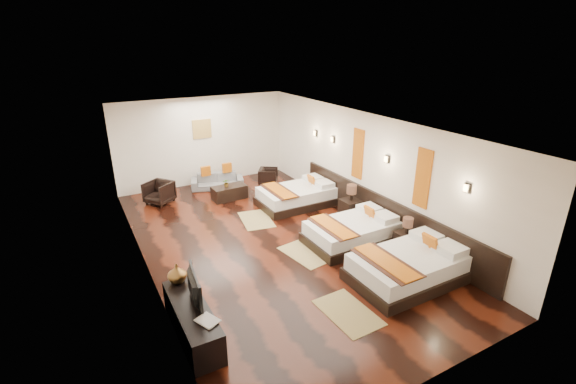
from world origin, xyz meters
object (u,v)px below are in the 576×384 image
bed_near (409,266)px  table_plant (227,183)px  sofa (217,181)px  armchair_left (159,192)px  nightstand_b (351,207)px  coffee_table (229,192)px  nightstand_a (406,240)px  tv (190,288)px  bed_far (297,196)px  book (201,325)px  armchair_right (268,176)px  bed_mid (353,231)px  tv_console (192,320)px  figurine (177,273)px

bed_near → table_plant: bed_near is taller
sofa → armchair_left: 1.92m
bed_near → sofa: 6.97m
nightstand_b → coffee_table: 3.68m
nightstand_a → tv: size_ratio=0.96×
bed_far → coffee_table: 2.06m
nightstand_a → book: size_ratio=2.48×
armchair_right → table_plant: 1.78m
bed_far → armchair_left: (-3.42, 2.07, 0.04)m
bed_near → book: bed_near is taller
table_plant → bed_mid: bearing=-67.8°
coffee_table → tv_console: bearing=-117.0°
figurine → nightstand_a: bearing=-5.2°
figurine → coffee_table: 5.21m
bed_near → figurine: (-4.20, 1.30, 0.42)m
bed_mid → bed_far: size_ratio=0.99×
book → figurine: bearing=90.0°
bed_mid → coffee_table: size_ratio=2.11×
bed_near → nightstand_a: bearing=48.7°
bed_mid → figurine: size_ratio=6.20×
tv → coffee_table: (2.61, 5.09, -0.60)m
nightstand_a → armchair_right: (-0.70, 5.48, -0.03)m
table_plant → book: bearing=-114.2°
tv → figurine: (-0.05, 0.65, -0.08)m
nightstand_b → table_plant: bearing=129.3°
bed_far → figurine: bearing=-143.8°
bed_far → armchair_left: bed_far is taller
book → tv_console: bearing=90.0°
bed_far → coffee_table: bearing=138.2°
nightstand_b → book: bearing=-149.8°
armchair_right → tv_console: bearing=178.1°
bed_near → sofa: (-1.54, 6.79, -0.06)m
bed_mid → armchair_left: size_ratio=3.00×
book → sofa: book is taller
tv_console → table_plant: bearing=63.6°
tv_console → armchair_left: 5.97m
bed_near → book: bearing=-179.9°
tv → book: tv is taller
bed_near → nightstand_a: (0.75, 0.85, -0.00)m
tv_console → figurine: size_ratio=5.28×
coffee_table → bed_mid: bearing=-68.7°
bed_mid → nightstand_b: size_ratio=2.21×
figurine → book: bearing=-90.0°
book → sofa: size_ratio=0.21×
bed_far → armchair_right: bearing=88.6°
table_plant → nightstand_b: bearing=-50.7°
nightstand_b → coffee_table: size_ratio=0.96×
bed_mid → figurine: (-4.20, -0.49, 0.44)m
armchair_left → armchair_right: size_ratio=1.20×
nightstand_a → coffee_table: nightstand_a is taller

